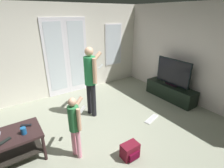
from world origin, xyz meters
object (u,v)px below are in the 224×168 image
(backpack, at_px, (130,151))
(flat_screen_tv, at_px, (173,72))
(cup_near_edge, at_px, (24,131))
(coffee_table, at_px, (8,143))
(dvd_remote_slim, at_px, (26,125))
(tv_stand, at_px, (170,92))
(person_child, at_px, (75,123))
(person_adult, at_px, (91,76))
(tv_remote_black, at_px, (5,141))
(loose_keyboard, at_px, (152,119))

(backpack, bearing_deg, flat_screen_tv, 24.05)
(flat_screen_tv, height_order, cup_near_edge, flat_screen_tv)
(coffee_table, height_order, backpack, coffee_table)
(dvd_remote_slim, bearing_deg, tv_stand, 27.03)
(person_child, bearing_deg, flat_screen_tv, 9.32)
(coffee_table, relative_size, person_child, 0.91)
(flat_screen_tv, xyz_separation_m, backpack, (-2.32, -1.03, -0.65))
(coffee_table, xyz_separation_m, dvd_remote_slim, (0.31, 0.11, 0.15))
(person_adult, bearing_deg, backpack, -94.21)
(backpack, height_order, tv_remote_black, tv_remote_black)
(loose_keyboard, bearing_deg, cup_near_edge, 172.34)
(backpack, height_order, cup_near_edge, cup_near_edge)
(loose_keyboard, bearing_deg, dvd_remote_slim, 167.58)
(person_adult, bearing_deg, flat_screen_tv, -13.23)
(loose_keyboard, distance_m, dvd_remote_slim, 2.59)
(tv_stand, bearing_deg, dvd_remote_slim, 178.56)
(coffee_table, relative_size, person_adult, 0.62)
(loose_keyboard, distance_m, cup_near_edge, 2.62)
(flat_screen_tv, height_order, loose_keyboard, flat_screen_tv)
(person_child, xyz_separation_m, dvd_remote_slim, (-0.64, 0.59, -0.14))
(coffee_table, distance_m, person_adult, 1.95)
(tv_remote_black, bearing_deg, flat_screen_tv, -28.19)
(flat_screen_tv, relative_size, backpack, 3.45)
(loose_keyboard, bearing_deg, person_adult, 136.01)
(cup_near_edge, relative_size, dvd_remote_slim, 0.66)
(tv_stand, bearing_deg, loose_keyboard, -159.20)
(flat_screen_tv, distance_m, backpack, 2.62)
(coffee_table, height_order, person_child, person_child)
(flat_screen_tv, height_order, backpack, flat_screen_tv)
(backpack, xyz_separation_m, dvd_remote_slim, (-1.35, 1.12, 0.39))
(backpack, distance_m, tv_remote_black, 1.94)
(person_child, height_order, tv_remote_black, person_child)
(person_adult, xyz_separation_m, loose_keyboard, (1.01, -0.97, -0.96))
(tv_stand, distance_m, flat_screen_tv, 0.58)
(flat_screen_tv, bearing_deg, cup_near_edge, -178.23)
(person_adult, bearing_deg, dvd_remote_slim, -163.68)
(person_child, height_order, dvd_remote_slim, person_child)
(coffee_table, height_order, flat_screen_tv, flat_screen_tv)
(person_adult, xyz_separation_m, tv_remote_black, (-1.79, -0.67, -0.45))
(loose_keyboard, xyz_separation_m, cup_near_edge, (-2.54, 0.34, 0.56))
(coffee_table, distance_m, tv_remote_black, 0.20)
(person_child, xyz_separation_m, cup_near_edge, (-0.70, 0.38, -0.10))
(tv_stand, height_order, backpack, tv_stand)
(flat_screen_tv, distance_m, tv_remote_black, 4.01)
(tv_stand, height_order, person_adult, person_adult)
(person_adult, relative_size, dvd_remote_slim, 9.50)
(dvd_remote_slim, bearing_deg, tv_remote_black, -115.10)
(flat_screen_tv, xyz_separation_m, loose_keyboard, (-1.19, -0.46, -0.77))
(cup_near_edge, height_order, tv_remote_black, cup_near_edge)
(tv_stand, height_order, flat_screen_tv, flat_screen_tv)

